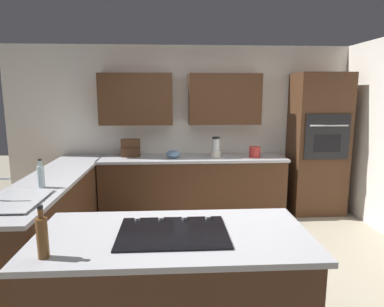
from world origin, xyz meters
TOP-DOWN VIEW (x-y plane):
  - ground_plane at (0.00, 0.00)m, footprint 14.00×14.00m
  - wall_back at (0.07, -2.04)m, footprint 6.00×0.44m
  - lower_cabinets_back at (0.10, -1.72)m, footprint 2.80×0.60m
  - countertop_back at (0.10, -1.72)m, footprint 2.84×0.64m
  - lower_cabinets_side at (1.82, -0.55)m, footprint 0.60×2.90m
  - countertop_side at (1.82, -0.55)m, footprint 0.64×2.94m
  - island_base at (0.41, 1.11)m, footprint 1.84×0.86m
  - island_top at (0.41, 1.11)m, footprint 1.92×0.94m
  - wall_oven at (-1.85, -1.72)m, footprint 0.80×0.66m
  - sink_unit at (1.83, 0.35)m, footprint 0.46×0.70m
  - cooktop at (0.41, 1.11)m, footprint 0.76×0.56m
  - blender at (-0.25, -1.67)m, footprint 0.15×0.15m
  - mixing_bowl at (0.40, -1.67)m, footprint 0.21×0.21m
  - spice_rack at (1.05, -1.80)m, footprint 0.28×0.11m
  - kettle at (-0.85, -1.67)m, footprint 0.17×0.17m
  - dish_soap_bottle at (1.77, -0.13)m, footprint 0.07×0.07m
  - oil_bottle at (1.18, 1.42)m, footprint 0.07×0.07m

SIDE VIEW (x-z plane):
  - ground_plane at x=0.00m, z-range 0.00..0.00m
  - lower_cabinets_back at x=0.10m, z-range 0.00..0.86m
  - lower_cabinets_side at x=1.82m, z-range 0.00..0.86m
  - island_base at x=0.41m, z-range 0.00..0.86m
  - countertop_back at x=0.10m, z-range 0.86..0.90m
  - countertop_side at x=1.82m, z-range 0.86..0.90m
  - island_top at x=0.41m, z-range 0.86..0.90m
  - cooktop at x=0.41m, z-range 0.89..0.92m
  - sink_unit at x=1.83m, z-range 0.80..1.03m
  - mixing_bowl at x=0.40m, z-range 0.90..1.02m
  - kettle at x=-0.85m, z-range 0.90..1.06m
  - dish_soap_bottle at x=1.77m, z-range 0.87..1.17m
  - oil_bottle at x=1.18m, z-range 0.87..1.20m
  - blender at x=-0.25m, z-range 0.88..1.19m
  - spice_rack at x=1.05m, z-range 0.90..1.18m
  - wall_oven at x=-1.85m, z-range 0.00..2.17m
  - wall_back at x=0.07m, z-range 0.13..2.73m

